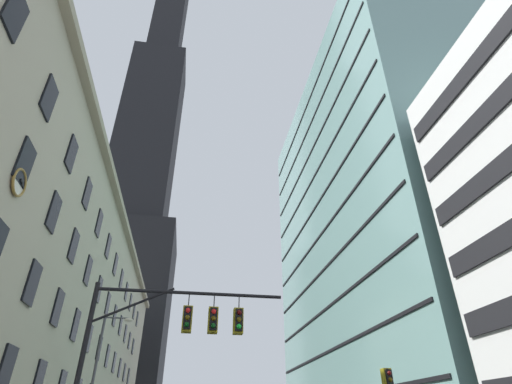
{
  "coord_description": "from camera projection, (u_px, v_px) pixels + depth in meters",
  "views": [
    {
      "loc": [
        -2.65,
        -13.64,
        1.74
      ],
      "look_at": [
        3.14,
        21.02,
        22.91
      ],
      "focal_mm": 27.39,
      "sensor_mm": 36.0,
      "label": 1
    }
  ],
  "objects": [
    {
      "name": "dark_skyscraper",
      "position": [
        142.0,
        173.0,
        117.91
      ],
      "size": [
        24.98,
        24.98,
        222.74
      ],
      "color": "black",
      "rests_on": "ground"
    },
    {
      "name": "street_lamppost",
      "position": [
        99.0,
        369.0,
        25.15
      ],
      "size": [
        1.94,
        0.32,
        8.17
      ],
      "color": "#47474C",
      "rests_on": "sidewalk_left"
    },
    {
      "name": "station_building",
      "position": [
        23.0,
        317.0,
        38.46
      ],
      "size": [
        16.46,
        69.84,
        22.1
      ],
      "color": "#B2A88E",
      "rests_on": "ground"
    },
    {
      "name": "glass_office_midrise",
      "position": [
        378.0,
        226.0,
        45.79
      ],
      "size": [
        14.78,
        37.27,
        43.84
      ],
      "color": "gray",
      "rests_on": "ground"
    },
    {
      "name": "traffic_signal_mast",
      "position": [
        178.0,
        332.0,
        15.68
      ],
      "size": [
        7.89,
        0.63,
        6.69
      ],
      "color": "black",
      "rests_on": "sidewalk_left"
    }
  ]
}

